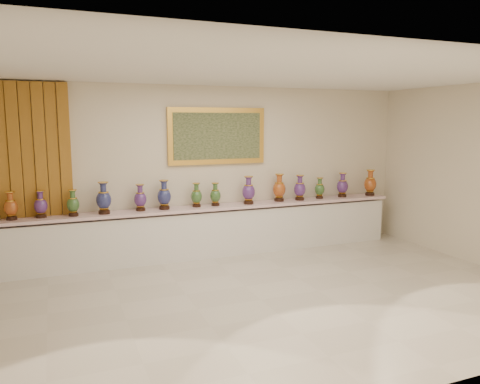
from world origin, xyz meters
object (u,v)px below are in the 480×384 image
Objects in this scene: counter at (208,232)px; vase_1 at (41,205)px; vase_2 at (73,204)px; vase_0 at (11,207)px.

vase_1 reaches higher than counter.
counter is 17.06× the size of vase_1.
vase_2 is at bearing -178.74° from counter.
vase_0 is at bearing -177.88° from vase_1.
counter is 2.34m from vase_2.
vase_2 is at bearing -2.34° from vase_0.
vase_1 is 0.47m from vase_2.
counter is 2.79m from vase_1.
vase_2 is (0.47, -0.05, -0.00)m from vase_1.
vase_1 is (0.42, 0.02, -0.00)m from vase_0.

